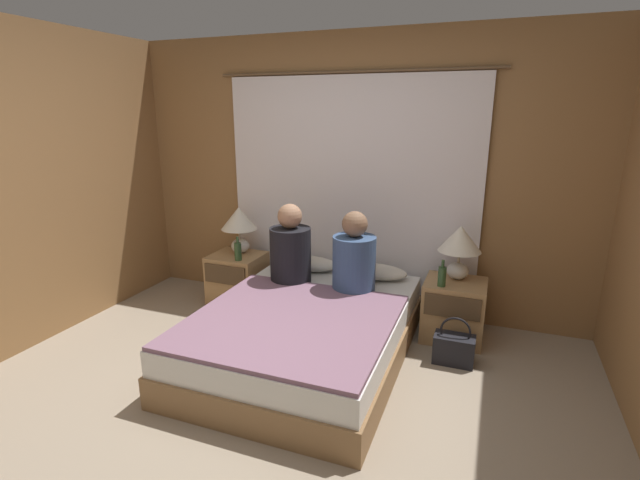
% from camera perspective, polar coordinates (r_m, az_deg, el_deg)
% --- Properties ---
extents(ground_plane, '(16.00, 16.00, 0.00)m').
position_cam_1_polar(ground_plane, '(3.05, -8.45, -21.60)').
color(ground_plane, gray).
extents(wall_back, '(4.37, 0.06, 2.50)m').
position_cam_1_polar(wall_back, '(4.29, 3.89, 7.81)').
color(wall_back, olive).
rests_on(wall_back, ground_plane).
extents(curtain_panel, '(2.53, 0.02, 2.16)m').
position_cam_1_polar(curtain_panel, '(4.26, 3.60, 5.42)').
color(curtain_panel, white).
rests_on(curtain_panel, ground_plane).
extents(bed, '(1.44, 1.99, 0.41)m').
position_cam_1_polar(bed, '(3.60, -1.72, -11.32)').
color(bed, olive).
rests_on(bed, ground_plane).
extents(nightstand_left, '(0.48, 0.45, 0.50)m').
position_cam_1_polar(nightstand_left, '(4.60, -10.10, -4.74)').
color(nightstand_left, '#A87F51').
rests_on(nightstand_left, ground_plane).
extents(nightstand_right, '(0.48, 0.45, 0.50)m').
position_cam_1_polar(nightstand_right, '(4.01, 16.13, -8.27)').
color(nightstand_right, '#A87F51').
rests_on(nightstand_right, ground_plane).
extents(lamp_left, '(0.35, 0.35, 0.45)m').
position_cam_1_polar(lamp_left, '(4.50, -9.93, 2.17)').
color(lamp_left, silver).
rests_on(lamp_left, nightstand_left).
extents(lamp_right, '(0.35, 0.35, 0.45)m').
position_cam_1_polar(lamp_right, '(3.90, 16.84, -0.39)').
color(lamp_right, silver).
rests_on(lamp_right, nightstand_right).
extents(pillow_left, '(0.58, 0.29, 0.12)m').
position_cam_1_polar(pillow_left, '(4.30, -1.53, -2.87)').
color(pillow_left, silver).
rests_on(pillow_left, bed).
extents(pillow_right, '(0.58, 0.29, 0.12)m').
position_cam_1_polar(pillow_right, '(4.12, 6.69, -3.85)').
color(pillow_right, silver).
rests_on(pillow_right, bed).
extents(blanket_on_bed, '(1.38, 1.39, 0.03)m').
position_cam_1_polar(blanket_on_bed, '(3.28, -3.57, -9.85)').
color(blanket_on_bed, slate).
rests_on(blanket_on_bed, bed).
extents(person_left_in_bed, '(0.35, 0.35, 0.68)m').
position_cam_1_polar(person_left_in_bed, '(3.94, -3.66, -1.27)').
color(person_left_in_bed, black).
rests_on(person_left_in_bed, bed).
extents(person_right_in_bed, '(0.35, 0.35, 0.66)m').
position_cam_1_polar(person_right_in_bed, '(3.75, 4.22, -2.30)').
color(person_right_in_bed, '#38517A').
rests_on(person_right_in_bed, bed).
extents(beer_bottle_on_left_stand, '(0.07, 0.07, 0.22)m').
position_cam_1_polar(beer_bottle_on_left_stand, '(4.33, -10.07, -1.35)').
color(beer_bottle_on_left_stand, '#2D4C28').
rests_on(beer_bottle_on_left_stand, nightstand_left).
extents(beer_bottle_on_right_stand, '(0.06, 0.06, 0.22)m').
position_cam_1_polar(beer_bottle_on_right_stand, '(3.77, 14.79, -4.31)').
color(beer_bottle_on_right_stand, '#2D4C28').
rests_on(beer_bottle_on_right_stand, nightstand_right).
extents(handbag_on_floor, '(0.30, 0.17, 0.37)m').
position_cam_1_polar(handbag_on_floor, '(3.70, 16.16, -12.66)').
color(handbag_on_floor, black).
rests_on(handbag_on_floor, ground_plane).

